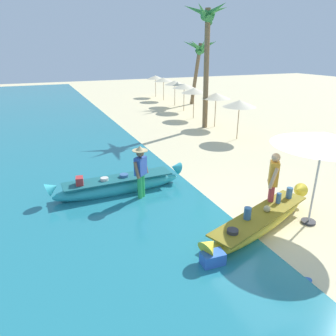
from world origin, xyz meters
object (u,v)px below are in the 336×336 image
(boat_cyan_midground, at_px, (119,185))
(cooler_box, at_px, (213,260))
(palm_tree_tall_inland, at_px, (207,31))
(boat_yellow_foreground, at_px, (261,221))
(paddle, at_px, (287,267))
(person_vendor_hatted, at_px, (141,170))
(patio_umbrella_large, at_px, (324,139))
(palm_tree_leaning_seaward, at_px, (199,52))
(person_tourist_customer, at_px, (273,181))

(boat_cyan_midground, distance_m, cooler_box, 4.18)
(boat_cyan_midground, height_order, palm_tree_tall_inland, palm_tree_tall_inland)
(boat_yellow_foreground, distance_m, boat_cyan_midground, 4.26)
(boat_cyan_midground, relative_size, paddle, 2.70)
(boat_yellow_foreground, relative_size, person_vendor_hatted, 2.51)
(patio_umbrella_large, distance_m, cooler_box, 3.82)
(boat_cyan_midground, distance_m, palm_tree_leaning_seaward, 17.87)
(patio_umbrella_large, distance_m, palm_tree_tall_inland, 10.93)
(person_vendor_hatted, height_order, patio_umbrella_large, patio_umbrella_large)
(boat_yellow_foreground, xyz_separation_m, paddle, (-0.44, -1.40, -0.22))
(palm_tree_tall_inland, bearing_deg, boat_cyan_midground, -134.97)
(boat_cyan_midground, relative_size, palm_tree_leaning_seaward, 0.85)
(palm_tree_tall_inland, bearing_deg, cooler_box, -118.36)
(palm_tree_leaning_seaward, relative_size, cooler_box, 10.44)
(palm_tree_leaning_seaward, bearing_deg, boat_cyan_midground, -126.20)
(person_vendor_hatted, distance_m, patio_umbrella_large, 4.75)
(palm_tree_leaning_seaward, bearing_deg, palm_tree_tall_inland, -116.16)
(patio_umbrella_large, relative_size, paddle, 1.54)
(person_tourist_customer, bearing_deg, cooler_box, -152.83)
(boat_yellow_foreground, xyz_separation_m, person_vendor_hatted, (-2.18, 2.69, 0.72))
(patio_umbrella_large, bearing_deg, cooler_box, -170.26)
(boat_cyan_midground, bearing_deg, person_vendor_hatted, -49.97)
(boat_cyan_midground, xyz_separation_m, person_tourist_customer, (3.39, -2.79, 0.68))
(person_vendor_hatted, bearing_deg, person_tourist_customer, -37.05)
(palm_tree_tall_inland, distance_m, paddle, 13.20)
(person_vendor_hatted, distance_m, cooler_box, 3.58)
(boat_cyan_midground, bearing_deg, paddle, -64.35)
(person_vendor_hatted, height_order, palm_tree_leaning_seaward, palm_tree_leaning_seaward)
(boat_cyan_midground, relative_size, person_tourist_customer, 2.41)
(boat_yellow_foreground, bearing_deg, person_tourist_customer, 36.15)
(paddle, bearing_deg, person_vendor_hatted, 113.08)
(patio_umbrella_large, bearing_deg, palm_tree_tall_inland, 75.54)
(person_vendor_hatted, height_order, palm_tree_tall_inland, palm_tree_tall_inland)
(patio_umbrella_large, height_order, palm_tree_leaning_seaward, palm_tree_leaning_seaward)
(person_tourist_customer, distance_m, palm_tree_tall_inland, 10.81)
(person_vendor_hatted, height_order, person_tourist_customer, person_tourist_customer)
(boat_cyan_midground, bearing_deg, palm_tree_tall_inland, 45.03)
(patio_umbrella_large, relative_size, palm_tree_leaning_seaward, 0.49)
(palm_tree_leaning_seaward, bearing_deg, person_vendor_hatted, -123.67)
(palm_tree_leaning_seaward, xyz_separation_m, cooler_box, (-9.46, -18.20, -3.80))
(boat_yellow_foreground, relative_size, palm_tree_leaning_seaward, 0.85)
(person_tourist_customer, distance_m, patio_umbrella_large, 1.59)
(cooler_box, bearing_deg, boat_cyan_midground, 104.86)
(person_tourist_customer, relative_size, palm_tree_leaning_seaward, 0.35)
(palm_tree_tall_inland, height_order, palm_tree_leaning_seaward, palm_tree_tall_inland)
(person_tourist_customer, bearing_deg, patio_umbrella_large, -49.33)
(palm_tree_leaning_seaward, xyz_separation_m, paddle, (-8.07, -18.81, -3.95))
(person_vendor_hatted, distance_m, paddle, 4.54)
(person_tourist_customer, xyz_separation_m, cooler_box, (-2.53, -1.30, -0.81))
(palm_tree_leaning_seaward, relative_size, paddle, 3.17)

